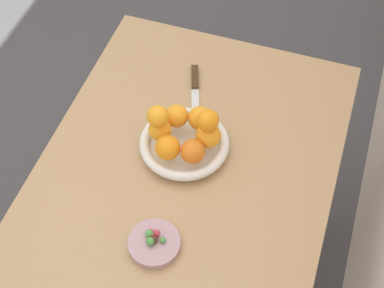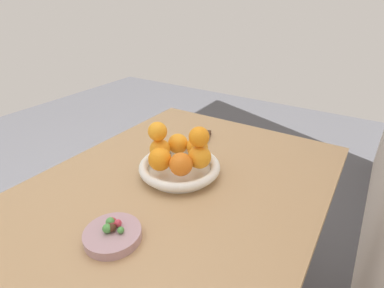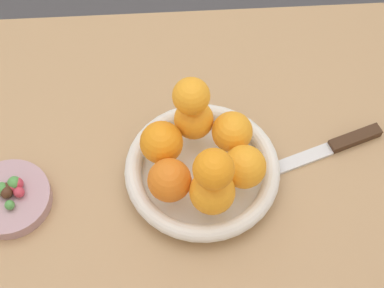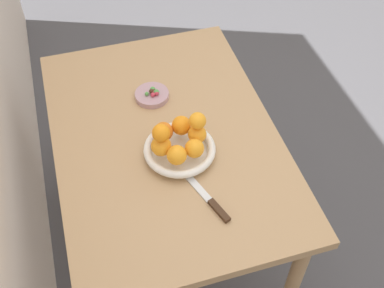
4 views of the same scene
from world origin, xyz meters
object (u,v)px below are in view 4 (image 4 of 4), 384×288
Objects in this scene: candy_ball_0 at (153,95)px; candy_ball_5 at (156,93)px; fruit_bowl at (180,150)px; orange_0 at (181,125)px; candy_ball_1 at (156,92)px; orange_2 at (161,146)px; orange_4 at (194,148)px; orange_5 at (197,134)px; candy_ball_6 at (153,89)px; knife at (207,197)px; candy_ball_3 at (154,91)px; candy_ball_7 at (155,92)px; candy_dish at (152,95)px; dining_table at (166,151)px; orange_7 at (161,133)px; candy_ball_4 at (147,94)px; orange_6 at (198,121)px; orange_3 at (177,155)px; orange_1 at (163,132)px; candy_ball_2 at (152,91)px.

candy_ball_5 reaches higher than candy_ball_0.
orange_0 is (0.06, -0.02, 0.05)m from fruit_bowl.
orange_0 is 0.23m from candy_ball_1.
fruit_bowl is 0.08m from orange_2.
orange_2 reaches higher than orange_4.
orange_5 is 0.31m from candy_ball_6.
knife is at bearing -174.02° from candy_ball_6.
orange_4 is at bearing -171.77° from candy_ball_5.
candy_ball_3 reaches higher than candy_ball_7.
orange_2 reaches higher than candy_dish.
dining_table is 0.23m from candy_ball_3.
candy_dish is 0.02m from candy_ball_3.
fruit_bowl reaches higher than dining_table.
fruit_bowl is at bearing -81.09° from orange_7.
candy_ball_1 reaches higher than candy_ball_5.
candy_ball_4 is at bearing 21.10° from orange_5.
orange_7 is at bearing 100.20° from orange_6.
orange_3 is 0.35m from candy_ball_7.
fruit_bowl is 3.67× the size of orange_0.
orange_3 is at bearing 178.97° from candy_ball_3.
candy_ball_3 is (0.35, -0.01, -0.04)m from orange_3.
candy_ball_6 is (0.02, 0.01, -0.00)m from candy_ball_1.
orange_6 reaches higher than orange_1.
candy_ball_4 is at bearing 104.47° from candy_ball_3.
knife is (-0.49, -0.06, -0.03)m from candy_ball_2.
orange_0 is 1.16× the size of orange_6.
orange_3 is 0.34m from candy_ball_5.
candy_dish is 0.30m from orange_5.
orange_7 is at bearing 98.91° from fruit_bowl.
dining_table is 0.31m from knife.
fruit_bowl is 0.30m from candy_ball_6.
orange_0 is at bearing -81.70° from orange_1.
candy_ball_7 is (0.28, 0.08, -0.04)m from orange_5.
orange_1 reaches higher than candy_ball_2.
candy_dish is at bearing -69.94° from candy_ball_4.
orange_0 is 0.12m from orange_7.
candy_ball_3 is (0.00, -0.01, 0.02)m from candy_dish.
candy_ball_7 is (0.01, -0.01, -0.00)m from candy_ball_0.
orange_5 is 2.93× the size of candy_ball_6.
candy_ball_0 is (0.28, -0.03, -0.10)m from orange_7.
candy_ball_2 is (0.28, 0.09, -0.04)m from orange_5.
orange_0 reaches higher than knife.
orange_2 is at bearing 69.19° from orange_4.
orange_0 is 0.26× the size of knife.
candy_ball_5 reaches higher than candy_dish.
orange_0 is 4.11× the size of candy_ball_7.
orange_5 is 1.07× the size of orange_7.
orange_3 reaches higher than orange_4.
orange_0 is 1.02× the size of orange_1.
candy_ball_6 reaches higher than knife.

